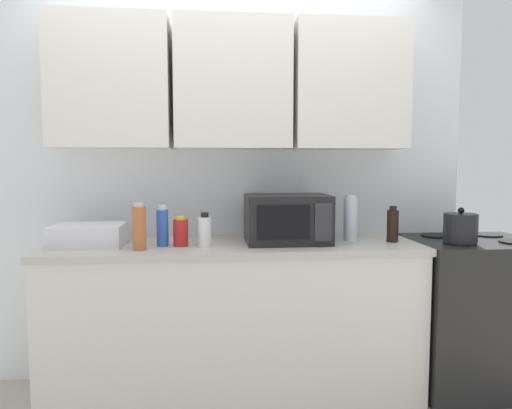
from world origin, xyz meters
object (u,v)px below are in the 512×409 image
bottle_white_jar (205,231)px  bottle_red_sauce (181,232)px  kettle (460,228)px  bottle_spice_jar (139,227)px  dish_rack (89,235)px  bottle_clear_tall (350,218)px  stove_range (471,312)px  bottle_blue_cleaner (162,227)px  bottle_soy_dark (393,225)px  microwave (287,219)px

bottle_white_jar → bottle_red_sauce: bearing=163.1°
kettle → bottle_white_jar: (-1.45, 0.06, -0.01)m
bottle_white_jar → bottle_spice_jar: size_ratio=0.76×
dish_rack → bottle_clear_tall: bottle_clear_tall is taller
stove_range → bottle_spice_jar: size_ratio=3.60×
kettle → bottle_white_jar: size_ratio=1.04×
bottle_spice_jar → bottle_white_jar: bearing=11.0°
dish_rack → bottle_blue_cleaner: bearing=-8.0°
bottle_blue_cleaner → bottle_white_jar: size_ratio=1.20×
kettle → bottle_soy_dark: (-0.35, 0.12, 0.00)m
microwave → bottle_soy_dark: bearing=-3.9°
microwave → bottle_blue_cleaner: bearing=-175.5°
bottle_spice_jar → dish_rack: bearing=150.4°
stove_range → bottle_white_jar: 1.71m
bottle_blue_cleaner → dish_rack: bearing=172.0°
bottle_soy_dark → bottle_blue_cleaner: bearing=-179.4°
bottle_blue_cleaner → bottle_red_sauce: 0.11m
kettle → bottle_clear_tall: (-0.59, 0.20, 0.04)m
stove_range → bottle_blue_cleaner: size_ratio=3.97×
stove_range → microwave: bearing=179.1°
bottle_white_jar → bottle_spice_jar: bottle_spice_jar is taller
bottle_soy_dark → bottle_red_sauce: (-1.23, -0.02, -0.02)m
bottle_white_jar → bottle_soy_dark: size_ratio=0.90×
kettle → microwave: 0.99m
bottle_soy_dark → bottle_red_sauce: size_ratio=1.28×
kettle → stove_range: bearing=39.5°
dish_rack → bottle_blue_cleaner: bottle_blue_cleaner is taller
dish_rack → bottle_blue_cleaner: size_ratio=1.66×
microwave → bottle_red_sauce: (-0.61, -0.06, -0.06)m
bottle_red_sauce → stove_range: bearing=1.4°
bottle_blue_cleaner → bottle_soy_dark: bearing=0.6°
bottle_blue_cleaner → kettle: bearing=-3.5°
bottle_clear_tall → bottle_red_sauce: bottle_clear_tall is taller
bottle_spice_jar → kettle: bearing=0.4°
dish_rack → bottle_soy_dark: 1.75m
stove_range → bottle_soy_dark: bearing=-177.4°
kettle → dish_rack: 2.11m
stove_range → bottle_soy_dark: 0.76m
stove_range → bottle_white_jar: bottle_white_jar is taller
bottle_soy_dark → bottle_white_jar: bearing=-176.9°
stove_range → bottle_blue_cleaner: 1.94m
bottle_white_jar → bottle_clear_tall: bearing=9.4°
dish_rack → bottle_clear_tall: (1.52, 0.04, 0.07)m
bottle_white_jar → bottle_soy_dark: (1.10, 0.06, 0.01)m
bottle_spice_jar → bottle_blue_cleaner: bearing=45.8°
stove_range → bottle_red_sauce: bottle_red_sauce is taller
microwave → bottle_white_jar: size_ratio=2.51×
microwave → bottle_blue_cleaner: (-0.71, -0.06, -0.03)m
microwave → bottle_spice_jar: 0.84m
bottle_white_jar → bottle_spice_jar: 0.35m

